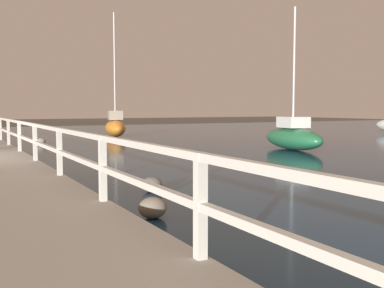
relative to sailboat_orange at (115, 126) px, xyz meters
The scene contains 6 objects.
railing 13.77m from the sailboat_orange, 119.63° to the right, with size 0.10×32.50×0.99m.
boulder_upstream 18.25m from the sailboat_orange, 106.61° to the right, with size 0.43×0.38×0.32m.
boulder_near_dock 20.41m from the sailboat_orange, 107.30° to the right, with size 0.45×0.40×0.34m.
boulder_water_edge 6.41m from the sailboat_orange, 141.44° to the right, with size 0.43×0.38×0.32m.
sailboat_orange is the anchor object (origin of this frame).
sailboat_green 12.16m from the sailboat_orange, 72.57° to the right, with size 1.96×4.02×5.78m.
Camera 1 is at (-0.29, -13.82, 1.71)m, focal length 42.00 mm.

